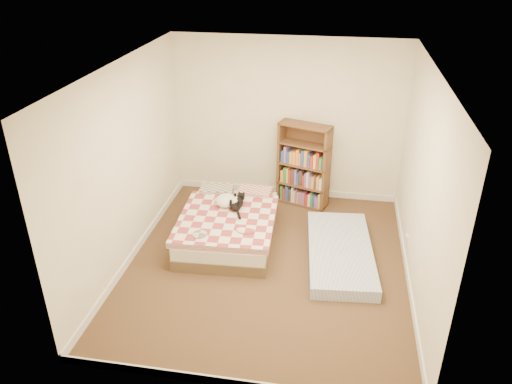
% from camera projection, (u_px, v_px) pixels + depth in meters
% --- Properties ---
extents(room, '(3.51, 4.01, 2.51)m').
position_uv_depth(room, '(268.00, 180.00, 5.84)').
color(room, '#4D3821').
rests_on(room, ground).
extents(bed, '(1.32, 1.77, 0.46)m').
position_uv_depth(bed, '(229.00, 225.00, 6.85)').
color(bed, brown).
rests_on(bed, room).
extents(bookshelf, '(0.86, 0.50, 1.31)m').
position_uv_depth(bookshelf, '(303.00, 174.00, 7.63)').
color(bookshelf, '#52381C').
rests_on(bookshelf, room).
extents(floor_mattress, '(0.97, 1.86, 0.16)m').
position_uv_depth(floor_mattress, '(340.00, 252.00, 6.48)').
color(floor_mattress, '#6E85B7').
rests_on(floor_mattress, room).
extents(black_cat, '(0.21, 0.60, 0.14)m').
position_uv_depth(black_cat, '(238.00, 202.00, 6.86)').
color(black_cat, black).
rests_on(black_cat, bed).
extents(white_dog, '(0.38, 0.40, 0.16)m').
position_uv_depth(white_dog, '(227.00, 201.00, 6.87)').
color(white_dog, white).
rests_on(white_dog, bed).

